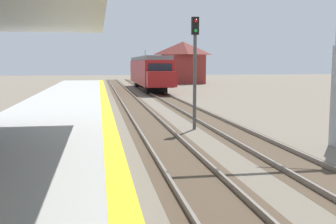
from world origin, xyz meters
TOP-DOWN VIEW (x-y plane):
  - station_platform at (-2.50, 16.00)m, footprint 5.00×80.00m
  - track_pair_nearest_platform at (1.90, 20.00)m, footprint 2.34×120.00m
  - track_pair_middle at (5.30, 20.00)m, footprint 2.34×120.00m
  - approaching_train at (5.30, 49.72)m, footprint 2.93×19.60m
  - rail_signal_post at (3.83, 20.56)m, footprint 0.32×0.34m
  - catenary_pylon_far_side at (7.88, 15.85)m, footprint 5.00×0.40m
  - distant_trackside_house at (12.25, 63.51)m, footprint 6.60×5.28m

SIDE VIEW (x-z plane):
  - track_pair_nearest_platform at x=1.90m, z-range -0.03..0.13m
  - track_pair_middle at x=5.30m, z-range -0.03..0.13m
  - station_platform at x=-2.50m, z-range 0.00..0.90m
  - approaching_train at x=5.30m, z-range -0.20..4.56m
  - rail_signal_post at x=3.83m, z-range 0.59..5.79m
  - distant_trackside_house at x=12.25m, z-range 0.14..6.54m
  - catenary_pylon_far_side at x=7.88m, z-range -0.15..7.35m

